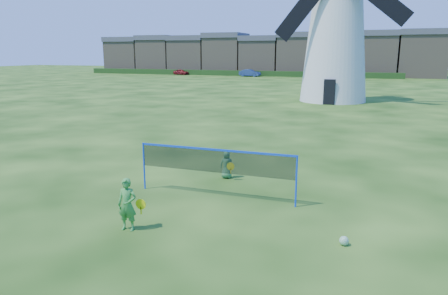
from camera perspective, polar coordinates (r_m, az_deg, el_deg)
The scene contains 10 objects.
ground at distance 13.22m, azimuth -1.56°, elevation -6.74°, with size 220.00×220.00×0.00m, color black.
windmill at distance 40.16m, azimuth 14.89°, elevation 14.93°, with size 12.28×5.91×17.55m.
badminton_net at distance 12.90m, azimuth -1.18°, elevation -1.94°, with size 5.05×0.05×1.55m.
player_girl at distance 10.95m, azimuth -12.93°, elevation -7.53°, with size 0.68×0.38×1.35m.
player_boy at distance 15.05m, azimuth 0.38°, elevation -2.32°, with size 0.62×0.42×0.99m.
play_ball at distance 10.47m, azimuth 15.90°, elevation -12.03°, with size 0.22×0.22×0.22m, color green.
terraced_houses at distance 86.56m, azimuth 4.86°, elevation 12.44°, with size 67.90×8.40×8.28m.
hedge at distance 82.11m, azimuth 0.87°, elevation 10.03°, with size 62.00×0.80×1.00m, color #193814.
car_left at distance 85.52m, azimuth -5.80°, elevation 10.12°, with size 1.31×3.25×1.11m, color maroon.
car_right at distance 79.25m, azimuth 3.52°, elevation 10.02°, with size 1.38×3.97×1.31m, color navy.
Camera 1 is at (4.54, -11.61, 4.41)m, focal length 33.83 mm.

